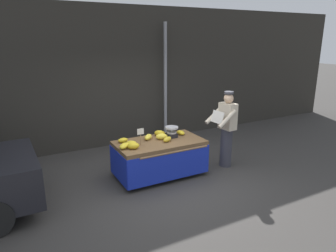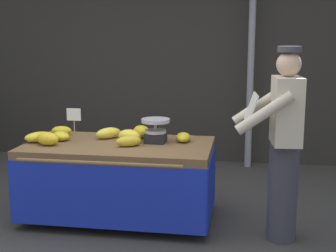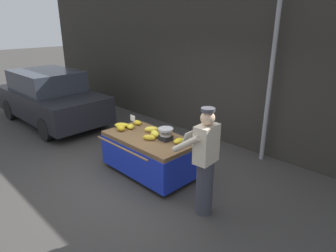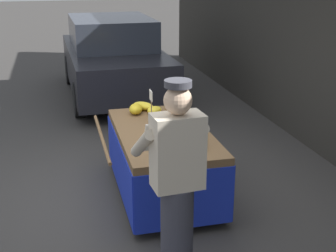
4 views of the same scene
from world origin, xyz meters
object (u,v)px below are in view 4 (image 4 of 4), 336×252
Objects in this scene: banana_bunch_0 at (172,127)px; banana_bunch_1 at (195,145)px; banana_bunch_7 at (155,131)px; vendor_person at (177,186)px; banana_bunch_8 at (154,110)px; weighing_scale at (180,130)px; price_sign at (151,98)px; banana_bunch_6 at (177,120)px; banana_bunch_3 at (136,109)px; banana_cart at (163,148)px; banana_bunch_5 at (172,106)px; banana_bunch_4 at (143,106)px; banana_bunch_2 at (194,128)px; parked_car at (113,58)px.

banana_bunch_1 is (0.52, 0.10, -0.02)m from banana_bunch_0.
banana_bunch_7 is at bearing -79.63° from banana_bunch_0.
banana_bunch_8 is at bearing 172.33° from vendor_person.
banana_bunch_7 is (-0.48, -0.29, 0.01)m from banana_bunch_1.
weighing_scale is 0.96m from banana_bunch_8.
price_sign is 1.23× the size of banana_bunch_6.
banana_bunch_0 is 0.79m from banana_bunch_3.
banana_cart is at bearing -3.85° from banana_bunch_8.
banana_bunch_4 is at bearing -105.94° from banana_bunch_5.
banana_bunch_5 is at bearing 165.85° from banana_bunch_0.
banana_bunch_2 is (-0.18, 0.20, -0.06)m from weighing_scale.
banana_bunch_3 is 0.22m from banana_bunch_8.
banana_bunch_2 is 1.02m from banana_bunch_4.
banana_bunch_7 is (0.78, 0.07, -0.01)m from banana_bunch_3.
banana_bunch_4 is at bearing -170.33° from banana_bunch_1.
banana_bunch_6 is 0.16× the size of vendor_person.
parked_car reaches higher than banana_bunch_8.
vendor_person reaches higher than banana_bunch_0.
banana_bunch_4 is 0.07× the size of parked_car.
banana_cart is 6.55× the size of weighing_scale.
banana_bunch_8 is at bearing -175.95° from weighing_scale.
vendor_person is at bearing -6.19° from price_sign.
parked_car is (-4.20, -0.18, -0.07)m from banana_bunch_6.
vendor_person is (2.19, -0.07, 0.04)m from banana_bunch_3.
banana_bunch_5 is (-1.30, 0.10, 0.00)m from banana_bunch_1.
banana_cart is 7.48× the size of banana_bunch_0.
banana_bunch_0 is 0.84× the size of banana_bunch_4.
banana_bunch_0 is at bearing 8.91° from banana_bunch_4.
banana_bunch_2 is at bearing 132.65° from weighing_scale.
banana_bunch_6 is at bearing -7.65° from banana_bunch_5.
vendor_person is (2.33, -0.19, 0.06)m from banana_bunch_4.
banana_bunch_0 is at bearing 19.02° from banana_bunch_3.
banana_bunch_2 is 0.93× the size of banana_bunch_6.
banana_bunch_8 reaches higher than banana_cart.
weighing_scale is at bearing 1.04° from parked_car.
banana_bunch_2 is (-0.45, 0.13, 0.02)m from banana_bunch_1.
banana_bunch_1 is at bearing 11.57° from price_sign.
price_sign reaches higher than banana_bunch_7.
vendor_person is (1.54, -0.25, 0.32)m from banana_cart.
banana_bunch_1 is at bearing -15.91° from banana_bunch_2.
banana_bunch_2 is at bearing 17.26° from banana_bunch_6.
banana_bunch_3 is 1.10× the size of banana_bunch_8.
banana_bunch_1 is at bearing -1.96° from banana_bunch_6.
banana_bunch_1 reaches higher than banana_cart.
banana_cart is 0.37m from banana_bunch_6.
parked_car is at bearing -176.02° from banana_bunch_5.
price_sign is 0.28m from banana_bunch_8.
banana_bunch_1 is 0.46m from banana_bunch_2.
vendor_person is at bearing -21.98° from banana_bunch_2.
banana_cart is 0.31m from banana_bunch_7.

